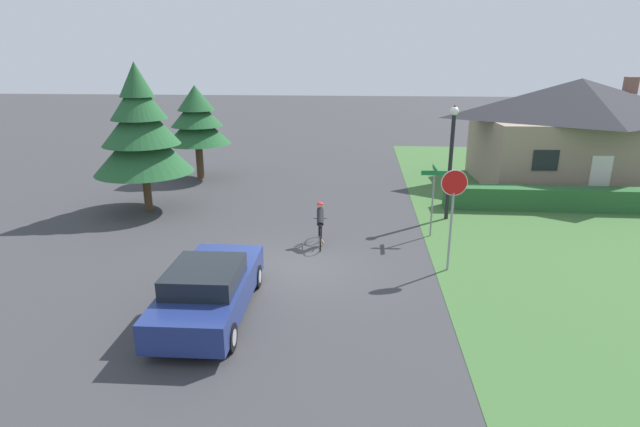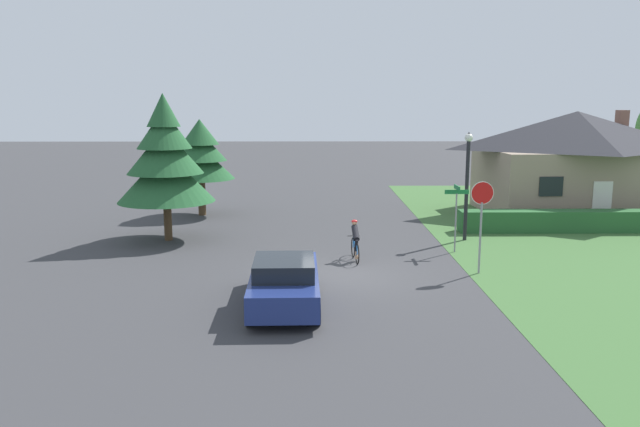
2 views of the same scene
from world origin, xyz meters
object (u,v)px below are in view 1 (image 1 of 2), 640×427
cottage_house (575,131)px  stop_sign (453,200)px  cyclist (320,225)px  conifer_tall_far (197,119)px  street_name_sign (433,188)px  street_lamp (451,151)px  sedan_left_lane (209,289)px  conifer_tall_near (141,131)px

cottage_house → stop_sign: cottage_house is taller
cyclist → conifer_tall_far: conifer_tall_far is taller
cottage_house → street_name_sign: cottage_house is taller
cottage_house → conifer_tall_far: size_ratio=2.04×
cottage_house → street_lamp: bearing=-140.4°
cyclist → street_name_sign: size_ratio=0.67×
street_name_sign → cyclist: bearing=-162.9°
stop_sign → street_lamp: size_ratio=0.69×
sedan_left_lane → conifer_tall_far: conifer_tall_far is taller
stop_sign → conifer_tall_far: size_ratio=0.64×
cottage_house → street_name_sign: (-7.83, -8.35, -0.89)m
stop_sign → street_name_sign: 3.00m
cyclist → street_name_sign: (3.84, 1.18, 1.08)m
stop_sign → street_lamp: (0.74, 5.02, 0.50)m
stop_sign → street_lamp: street_lamp is taller
stop_sign → conifer_tall_near: 12.58m
cyclist → stop_sign: bearing=-119.3°
cottage_house → cyclist: size_ratio=5.68×
street_lamp → conifer_tall_far: 13.17m
sedan_left_lane → conifer_tall_near: size_ratio=0.78×
sedan_left_lane → conifer_tall_near: 10.22m
conifer_tall_far → stop_sign: bearing=-44.8°
sedan_left_lane → street_lamp: (7.01, 8.27, 1.99)m
cottage_house → conifer_tall_near: size_ratio=1.63×
cottage_house → sedan_left_lane: 20.28m
stop_sign → street_name_sign: bearing=-90.0°
street_lamp → cyclist: bearing=-145.6°
conifer_tall_far → street_lamp: bearing=-26.7°
cyclist → stop_sign: (3.97, -1.79, 1.49)m
cyclist → street_name_sign: 4.15m
sedan_left_lane → street_lamp: bearing=-41.5°
stop_sign → cyclist: bearing=-26.8°
cyclist → conifer_tall_near: size_ratio=0.29×
cyclist → street_lamp: (4.71, 3.23, 1.99)m
sedan_left_lane → street_name_sign: (6.13, 6.22, 1.07)m
street_lamp → conifer_tall_far: (-11.76, 5.92, 0.39)m
street_name_sign → conifer_tall_far: 13.55m
cottage_house → street_name_sign: bearing=-135.7°
sedan_left_lane → street_lamp: street_lamp is taller
stop_sign → conifer_tall_far: 15.55m
street_name_sign → conifer_tall_near: (-11.27, 2.23, 1.51)m
street_lamp → conifer_tall_near: conifer_tall_near is taller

